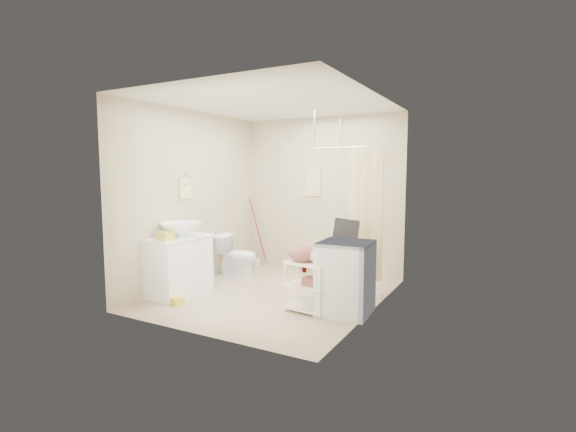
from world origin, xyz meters
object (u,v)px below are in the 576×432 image
(laundry_rack, at_px, (308,282))
(washing_machine, at_px, (346,278))
(vanity, at_px, (179,265))
(toilet, at_px, (237,256))

(laundry_rack, bearing_deg, washing_machine, 29.67)
(vanity, relative_size, laundry_rack, 1.25)
(washing_machine, bearing_deg, vanity, -175.00)
(vanity, height_order, washing_machine, washing_machine)
(toilet, xyz_separation_m, washing_machine, (2.18, -0.85, 0.09))
(vanity, height_order, laundry_rack, vanity)
(vanity, xyz_separation_m, toilet, (0.12, 1.21, -0.06))
(vanity, height_order, toilet, vanity)
(toilet, relative_size, washing_machine, 0.78)
(toilet, relative_size, laundry_rack, 0.93)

